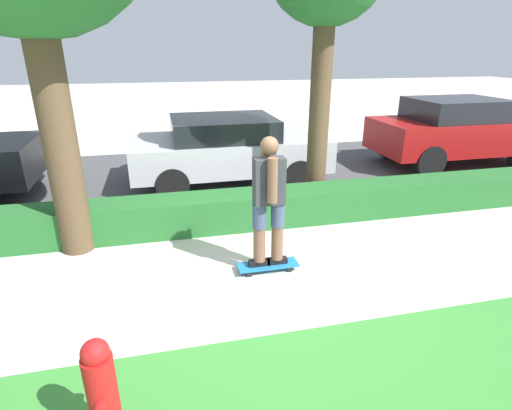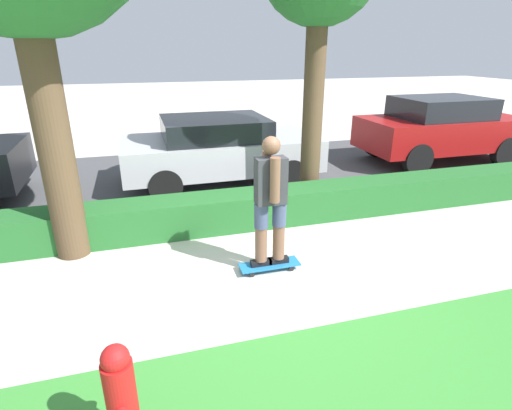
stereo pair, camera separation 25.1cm
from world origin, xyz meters
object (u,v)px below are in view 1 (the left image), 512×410
Objects in this scene: parked_car_rear at (456,130)px; fire_hydrant at (103,393)px; skater_person at (269,200)px; parked_car_middle at (228,148)px; skateboard at (268,265)px.

parked_car_rear is 4.41× the size of fire_hydrant.
skater_person reaches higher than fire_hydrant.
parked_car_middle is (0.12, 3.67, -0.24)m from skater_person.
fire_hydrant is (-1.68, -2.00, 0.37)m from skateboard.
parked_car_rear is (5.53, 3.81, 0.73)m from skateboard.
skater_person is 0.42× the size of parked_car_rear.
parked_car_middle is at bearing 88.18° from skateboard.
parked_car_rear is at bearing 34.56° from skateboard.
parked_car_middle is 1.00× the size of parked_car_rear.
skateboard is at bearing -92.24° from parked_car_middle.
parked_car_rear reaches higher than fire_hydrant.
skater_person is 1.83× the size of fire_hydrant.
parked_car_middle reaches higher than skateboard.
skateboard is 3.73m from parked_car_middle.
skater_person reaches higher than parked_car_rear.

